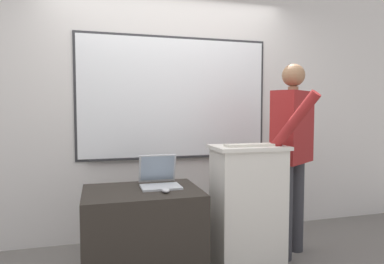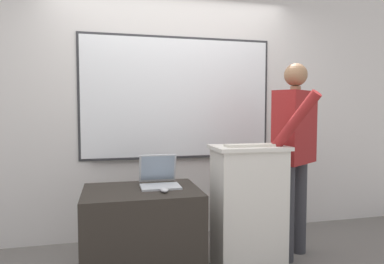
{
  "view_description": "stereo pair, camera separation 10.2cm",
  "coord_description": "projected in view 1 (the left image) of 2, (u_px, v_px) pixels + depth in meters",
  "views": [
    {
      "loc": [
        -0.73,
        -2.21,
        1.33
      ],
      "look_at": [
        0.02,
        0.46,
        1.15
      ],
      "focal_mm": 32.0,
      "sensor_mm": 36.0,
      "label": 1
    },
    {
      "loc": [
        -0.63,
        -2.24,
        1.33
      ],
      "look_at": [
        0.02,
        0.46,
        1.15
      ],
      "focal_mm": 32.0,
      "sensor_mm": 36.0,
      "label": 2
    }
  ],
  "objects": [
    {
      "name": "person_presenter",
      "position": [
        293.0,
        145.0,
        3.08
      ],
      "size": [
        0.62,
        0.75,
        1.74
      ],
      "rotation": [
        0.0,
        0.0,
        0.59
      ],
      "color": "#333338",
      "rests_on": "ground_plane"
    },
    {
      "name": "computer_mouse_by_keyboard",
      "position": [
        279.0,
        143.0,
        2.83
      ],
      "size": [
        0.06,
        0.1,
        0.03
      ],
      "color": "#BCBCC1",
      "rests_on": "lectern_podium"
    },
    {
      "name": "computer_mouse_by_laptop",
      "position": [
        166.0,
        190.0,
        2.54
      ],
      "size": [
        0.06,
        0.1,
        0.03
      ],
      "color": "#BCBCC1",
      "rests_on": "side_desk"
    },
    {
      "name": "wireless_keyboard",
      "position": [
        250.0,
        145.0,
        2.77
      ],
      "size": [
        0.41,
        0.12,
        0.02
      ],
      "color": "beige",
      "rests_on": "lectern_podium"
    },
    {
      "name": "laptop",
      "position": [
        159.0,
        177.0,
        2.76
      ],
      "size": [
        0.31,
        0.3,
        0.25
      ],
      "color": "#B7BABF",
      "rests_on": "side_desk"
    },
    {
      "name": "back_wall",
      "position": [
        168.0,
        96.0,
        3.61
      ],
      "size": [
        6.4,
        0.17,
        2.96
      ],
      "color": "silver",
      "rests_on": "ground_plane"
    },
    {
      "name": "side_desk",
      "position": [
        143.0,
        235.0,
        2.66
      ],
      "size": [
        0.89,
        0.66,
        0.72
      ],
      "color": "#28231E",
      "rests_on": "ground_plane"
    },
    {
      "name": "lectern_podium",
      "position": [
        248.0,
        207.0,
        2.85
      ],
      "size": [
        0.6,
        0.4,
        1.04
      ],
      "color": "beige",
      "rests_on": "ground_plane"
    }
  ]
}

